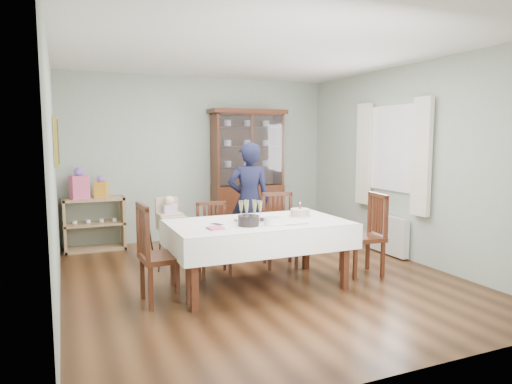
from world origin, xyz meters
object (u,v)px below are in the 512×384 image
high_chair (170,238)px  gift_bag_pink (79,185)px  china_cabinet (248,172)px  chair_far_left (214,254)px  sideboard (95,224)px  chair_end_left (163,273)px  champagne_tray (251,215)px  chair_end_right (363,250)px  dining_table (258,254)px  chair_far_right (280,245)px  birthday_cake (300,213)px  gift_bag_orange (101,188)px  woman (249,201)px

high_chair → gift_bag_pink: 1.79m
china_cabinet → chair_far_left: (-1.23, -1.92, -0.86)m
china_cabinet → sideboard: bearing=179.5°
sideboard → high_chair: bearing=-56.6°
chair_end_left → champagne_tray: chair_end_left is taller
sideboard → gift_bag_pink: 0.64m
chair_end_left → chair_end_right: chair_end_left is taller
china_cabinet → chair_end_left: 3.41m
dining_table → chair_end_right: size_ratio=1.99×
chair_far_right → gift_bag_pink: gift_bag_pink is taller
chair_end_right → high_chair: chair_end_right is taller
dining_table → chair_far_left: 0.74m
birthday_cake → chair_end_left: bearing=-175.2°
chair_far_right → gift_bag_orange: size_ratio=2.86×
gift_bag_pink → gift_bag_orange: size_ratio=1.39×
dining_table → champagne_tray: size_ratio=5.28×
sideboard → woman: woman is taller
dining_table → gift_bag_pink: bearing=124.6°
birthday_cake → gift_bag_orange: 3.23m
dining_table → champagne_tray: 0.46m
dining_table → woman: size_ratio=1.22×
high_chair → birthday_cake: size_ratio=3.60×
dining_table → chair_end_left: size_ratio=1.93×
dining_table → high_chair: high_chair is taller
dining_table → china_cabinet: bearing=70.4°
china_cabinet → birthday_cake: 2.53m
gift_bag_pink → gift_bag_orange: (0.30, -0.00, -0.06)m
sideboard → birthday_cake: 3.34m
china_cabinet → chair_end_left: china_cabinet is taller
china_cabinet → woman: (-0.52, -1.33, -0.30)m
china_cabinet → chair_far_left: size_ratio=2.43×
woman → gift_bag_orange: size_ratio=4.86×
woman → birthday_cake: 1.17m
chair_end_right → gift_bag_pink: 4.19m
dining_table → sideboard: size_ratio=2.22×
dining_table → birthday_cake: bearing=7.9°
chair_end_right → champagne_tray: size_ratio=2.66×
chair_end_right → woman: size_ratio=0.62×
sideboard → gift_bag_orange: (0.11, -0.02, 0.55)m
chair_far_right → gift_bag_orange: 2.89m
sideboard → chair_end_left: chair_end_left is taller
gift_bag_pink → china_cabinet: bearing=-0.0°
dining_table → high_chair: 1.47m
high_chair → champagne_tray: (0.65, -1.23, 0.47)m
chair_far_left → chair_end_right: chair_end_right is taller
woman → gift_bag_orange: woman is taller
chair_far_left → gift_bag_orange: size_ratio=2.66×
sideboard → birthday_cake: bearing=-49.3°
woman → champagne_tray: 1.28m
china_cabinet → chair_far_right: size_ratio=2.26×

